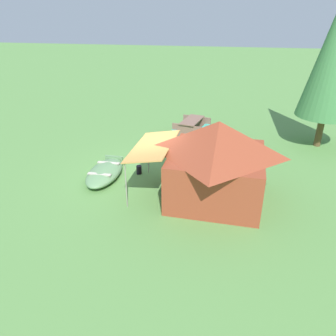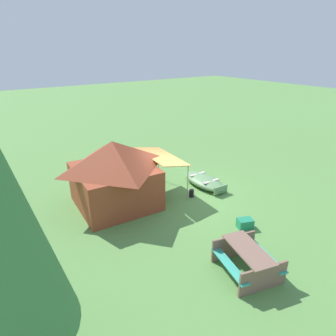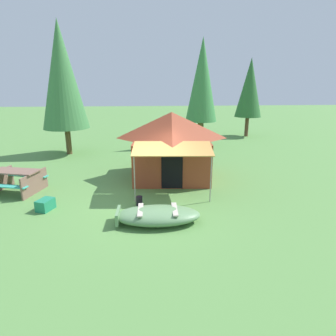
# 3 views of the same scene
# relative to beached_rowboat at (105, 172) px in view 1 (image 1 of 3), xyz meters

# --- Properties ---
(ground_plane) EXTENTS (80.00, 80.00, 0.00)m
(ground_plane) POSITION_rel_beached_rowboat_xyz_m (-0.23, 1.47, -0.22)
(ground_plane) COLOR #598C45
(beached_rowboat) EXTENTS (2.37, 1.18, 0.43)m
(beached_rowboat) POSITION_rel_beached_rowboat_xyz_m (0.00, 0.00, 0.00)
(beached_rowboat) COLOR #628C5C
(beached_rowboat) RESTS_ON ground_plane
(canvas_cabin_tent) EXTENTS (3.32, 4.44, 2.62)m
(canvas_cabin_tent) POSITION_rel_beached_rowboat_xyz_m (0.74, 3.99, 1.14)
(canvas_cabin_tent) COLOR #953E26
(canvas_cabin_tent) RESTS_ON ground_plane
(picnic_table) EXTENTS (1.91, 1.78, 0.78)m
(picnic_table) POSITION_rel_beached_rowboat_xyz_m (-4.82, 2.72, 0.25)
(picnic_table) COLOR #7F5D4E
(picnic_table) RESTS_ON ground_plane
(cooler_box) EXTENTS (0.53, 0.61, 0.34)m
(cooler_box) POSITION_rel_beached_rowboat_xyz_m (-3.33, 1.09, -0.05)
(cooler_box) COLOR #21845C
(cooler_box) RESTS_ON ground_plane
(fuel_can) EXTENTS (0.23, 0.23, 0.32)m
(fuel_can) POSITION_rel_beached_rowboat_xyz_m (-0.51, 1.16, -0.06)
(fuel_can) COLOR black
(fuel_can) RESTS_ON ground_plane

